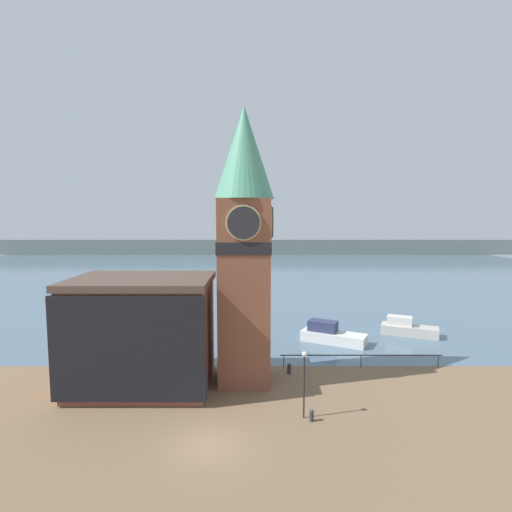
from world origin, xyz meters
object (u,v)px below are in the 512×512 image
pier_building (141,332)px  lamp_post (303,372)px  boat_far (405,328)px  mooring_bollard_far (310,415)px  clock_tower (243,239)px  boat_near (329,335)px  mooring_bollard_near (288,368)px

pier_building → lamp_post: bearing=-22.7°
boat_far → mooring_bollard_far: boat_far is taller
clock_tower → boat_near: bearing=48.2°
boat_near → clock_tower: bearing=-104.4°
pier_building → mooring_bollard_near: bearing=11.9°
pier_building → boat_near: 19.58m
boat_far → mooring_bollard_far: size_ratio=8.05×
clock_tower → pier_building: clock_tower is taller
pier_building → boat_near: bearing=32.9°
clock_tower → boat_near: clock_tower is taller
mooring_bollard_far → lamp_post: 2.66m
pier_building → mooring_bollard_near: size_ratio=12.25×
boat_far → lamp_post: size_ratio=1.40×
clock_tower → pier_building: size_ratio=2.01×
mooring_bollard_near → lamp_post: 7.65m
boat_near → pier_building: bearing=-119.7°
mooring_bollard_near → lamp_post: size_ratio=0.19×
boat_far → lamp_post: (-13.35, -17.81, 2.27)m
mooring_bollard_far → lamp_post: (-0.44, 0.44, 2.59)m
boat_far → mooring_bollard_near: size_ratio=7.20×
pier_building → mooring_bollard_far: size_ratio=13.70×
pier_building → lamp_post: 12.60m
pier_building → mooring_bollard_near: (11.24, 2.37, -3.72)m
clock_tower → boat_far: (17.27, 12.03, -10.38)m
pier_building → mooring_bollard_far: pier_building is taller
boat_far → mooring_bollard_far: 22.35m
pier_building → boat_far: pier_building is taller
clock_tower → mooring_bollard_near: (3.59, 1.43, -10.66)m
boat_near → boat_far: boat_near is taller
pier_building → mooring_bollard_far: 13.65m
pier_building → boat_far: (24.92, 12.97, -3.44)m
pier_building → lamp_post: size_ratio=2.38×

